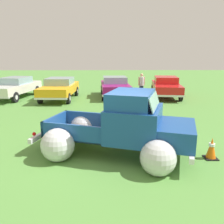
% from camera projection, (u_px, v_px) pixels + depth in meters
% --- Properties ---
extents(ground_plane, '(80.00, 80.00, 0.00)m').
position_uv_depth(ground_plane, '(113.00, 152.00, 7.08)').
color(ground_plane, '#548C3D').
extents(vintage_pickup_truck, '(4.99, 3.77, 1.96)m').
position_uv_depth(vintage_pickup_truck, '(125.00, 130.00, 6.79)').
color(vintage_pickup_truck, black).
rests_on(vintage_pickup_truck, ground).
extents(show_car_0, '(2.50, 4.90, 1.43)m').
position_uv_depth(show_car_0, '(15.00, 87.00, 15.95)').
color(show_car_0, black).
rests_on(show_car_0, ground).
extents(show_car_1, '(2.10, 4.61, 1.43)m').
position_uv_depth(show_car_1, '(60.00, 88.00, 15.46)').
color(show_car_1, black).
rests_on(show_car_1, ground).
extents(show_car_2, '(2.13, 4.28, 1.43)m').
position_uv_depth(show_car_2, '(115.00, 86.00, 16.34)').
color(show_car_2, black).
rests_on(show_car_2, ground).
extents(show_car_3, '(2.41, 4.75, 1.43)m').
position_uv_depth(show_car_3, '(166.00, 86.00, 16.36)').
color(show_car_3, black).
rests_on(show_car_3, ground).
extents(spectator_1, '(0.52, 0.46, 1.67)m').
position_uv_depth(spectator_1, '(141.00, 84.00, 16.26)').
color(spectator_1, navy).
rests_on(spectator_1, ground).
extents(lane_cone_0, '(0.36, 0.36, 0.63)m').
position_uv_depth(lane_cone_0, '(212.00, 148.00, 6.59)').
color(lane_cone_0, black).
rests_on(lane_cone_0, ground).
extents(lane_cone_1, '(0.36, 0.36, 0.63)m').
position_uv_depth(lane_cone_1, '(121.00, 118.00, 9.85)').
color(lane_cone_1, black).
rests_on(lane_cone_1, ground).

